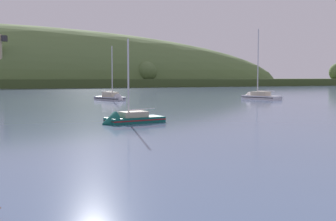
# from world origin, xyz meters

# --- Properties ---
(sailboat_near_mooring) EXTENTS (4.67, 9.51, 15.84)m
(sailboat_near_mooring) POSITION_xyz_m (37.38, 69.91, 0.25)
(sailboat_near_mooring) COLOR white
(sailboat_near_mooring) RESTS_ON ground
(sailboat_midwater_white) EXTENTS (6.58, 2.89, 9.23)m
(sailboat_midwater_white) POSITION_xyz_m (-4.86, 38.76, 0.21)
(sailboat_midwater_white) COLOR #0F564C
(sailboat_midwater_white) RESTS_ON ground
(sailboat_outer_reach) EXTENTS (4.63, 8.13, 11.67)m
(sailboat_outer_reach) POSITION_xyz_m (8.85, 78.48, 0.31)
(sailboat_outer_reach) COLOR #ADB2BC
(sailboat_outer_reach) RESTS_ON ground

